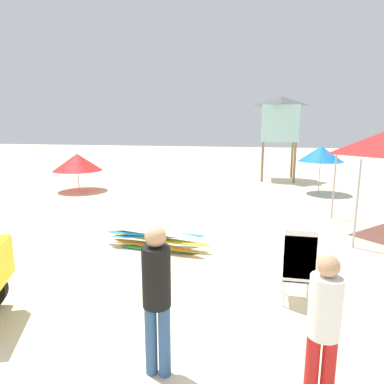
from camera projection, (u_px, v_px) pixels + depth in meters
name	position (u px, v px, depth m)	size (l,w,h in m)	color
ground	(135.00, 334.00, 4.75)	(80.00, 80.00, 0.00)	beige
stacked_plastic_chairs	(299.00, 261.00, 5.37)	(0.48, 0.48, 1.29)	white
surfboard_pile	(155.00, 239.00, 7.92)	(2.74, 0.92, 0.48)	green
lifeguard_near_left	(324.00, 322.00, 3.37)	(0.32, 0.32, 1.64)	red
lifeguard_near_center	(157.00, 291.00, 3.79)	(0.32, 0.32, 1.80)	#33598C
lifeguard_tower	(280.00, 119.00, 17.30)	(1.98, 1.98, 4.25)	olive
beach_umbrella_left	(77.00, 162.00, 14.69)	(2.09, 2.09, 1.62)	beige
beach_umbrella_mid	(321.00, 154.00, 14.04)	(1.81, 1.81, 1.98)	beige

